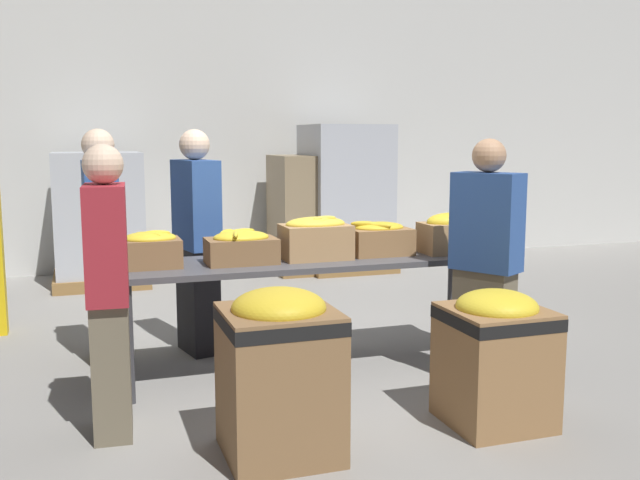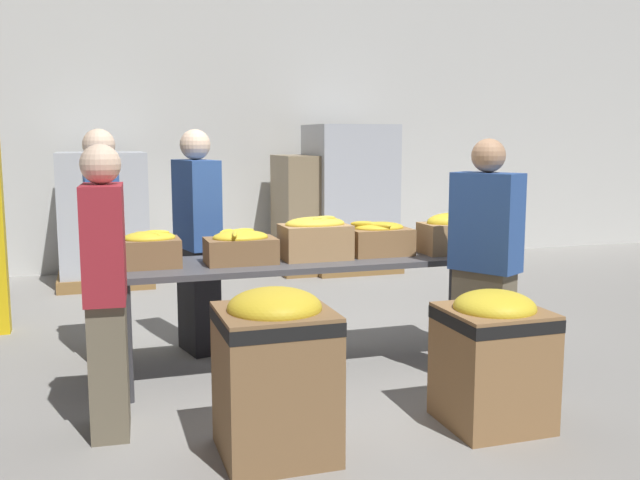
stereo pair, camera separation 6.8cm
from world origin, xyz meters
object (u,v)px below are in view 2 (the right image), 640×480
at_px(donation_bin_1, 493,354).
at_px(banana_box_3, 378,238).
at_px(sorting_table, 311,266).
at_px(pallet_stack_1, 103,220).
at_px(donation_bin_0, 275,367).
at_px(banana_box_4, 450,233).
at_px(volunteer_0, 103,247).
at_px(pallet_stack_2, 349,199).
at_px(banana_box_2, 315,237).
at_px(volunteer_3, 485,265).
at_px(banana_box_1, 240,246).
at_px(banana_box_0, 150,249).
at_px(pallet_stack_0, 313,214).
at_px(volunteer_2, 198,243).
at_px(volunteer_1, 106,293).

bearing_deg(donation_bin_1, banana_box_3, 97.23).
distance_m(sorting_table, pallet_stack_1, 3.81).
xyz_separation_m(donation_bin_0, pallet_stack_1, (-0.75, 4.85, 0.26)).
distance_m(banana_box_4, donation_bin_1, 1.36).
height_order(volunteer_0, pallet_stack_1, volunteer_0).
height_order(pallet_stack_1, pallet_stack_2, pallet_stack_2).
xyz_separation_m(banana_box_2, volunteer_3, (0.96, -0.66, -0.13)).
relative_size(volunteer_3, donation_bin_1, 2.08).
bearing_deg(pallet_stack_2, pallet_stack_1, -179.68).
bearing_deg(banana_box_2, banana_box_1, -178.29).
xyz_separation_m(volunteer_0, pallet_stack_2, (2.98, 2.94, 0.04)).
height_order(banana_box_0, pallet_stack_2, pallet_stack_2).
bearing_deg(pallet_stack_1, pallet_stack_0, 1.75).
relative_size(banana_box_3, volunteer_2, 0.26).
xyz_separation_m(sorting_table, volunteer_3, (0.98, -0.68, 0.07)).
xyz_separation_m(volunteer_0, volunteer_3, (2.37, -1.32, -0.03)).
distance_m(donation_bin_0, pallet_stack_2, 5.35).
bearing_deg(sorting_table, pallet_stack_0, 72.51).
bearing_deg(banana_box_3, sorting_table, -177.20).
xyz_separation_m(sorting_table, banana_box_1, (-0.51, -0.03, 0.17)).
xyz_separation_m(banana_box_1, volunteer_1, (-0.89, -0.71, -0.11)).
relative_size(pallet_stack_0, pallet_stack_2, 0.79).
relative_size(donation_bin_1, pallet_stack_0, 0.55).
bearing_deg(banana_box_0, banana_box_3, 0.15).
bearing_deg(volunteer_2, banana_box_1, 2.74).
bearing_deg(volunteer_2, banana_box_0, -45.23).
height_order(banana_box_3, donation_bin_1, banana_box_3).
bearing_deg(banana_box_4, volunteer_0, 163.53).
height_order(banana_box_1, volunteer_0, volunteer_0).
bearing_deg(donation_bin_0, banana_box_1, 86.30).
relative_size(banana_box_0, volunteer_1, 0.24).
xyz_separation_m(banana_box_2, volunteer_2, (-0.73, 0.67, -0.10)).
relative_size(banana_box_1, banana_box_2, 1.00).
bearing_deg(banana_box_4, banana_box_0, 177.31).
distance_m(sorting_table, volunteer_2, 0.97).
xyz_separation_m(banana_box_0, banana_box_2, (1.13, -0.04, 0.03)).
relative_size(volunteer_3, donation_bin_0, 1.85).
xyz_separation_m(volunteer_1, pallet_stack_2, (3.00, 4.33, 0.09)).
bearing_deg(volunteer_3, donation_bin_0, 81.05).
distance_m(pallet_stack_0, pallet_stack_2, 0.49).
xyz_separation_m(banana_box_3, pallet_stack_2, (1.08, 3.56, -0.03)).
relative_size(banana_box_3, volunteer_1, 0.28).
xyz_separation_m(banana_box_1, pallet_stack_0, (1.66, 3.67, -0.21)).
height_order(donation_bin_1, pallet_stack_2, pallet_stack_2).
bearing_deg(banana_box_3, pallet_stack_2, 73.13).
relative_size(donation_bin_0, donation_bin_1, 1.12).
bearing_deg(volunteer_2, donation_bin_1, 22.60).
distance_m(volunteer_2, pallet_stack_0, 3.52).
bearing_deg(volunteer_0, banana_box_4, 71.08).
bearing_deg(pallet_stack_1, volunteer_3, -61.34).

